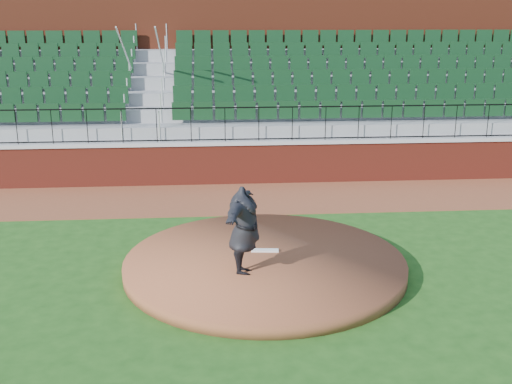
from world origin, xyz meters
TOP-DOWN VIEW (x-y plane):
  - ground at (0.00, 0.00)m, footprint 90.00×90.00m
  - warning_track at (0.00, 5.40)m, footprint 34.00×3.20m
  - field_wall at (0.00, 7.00)m, footprint 34.00×0.35m
  - wall_cap at (0.00, 7.00)m, footprint 34.00×0.45m
  - wall_railing at (0.00, 7.00)m, footprint 34.00×0.05m
  - seating_stands at (0.00, 9.72)m, footprint 34.00×5.10m
  - concourse_wall at (0.00, 12.52)m, footprint 34.00×0.50m
  - pitchers_mound at (0.09, 0.33)m, footprint 5.64×5.64m
  - pitching_rubber at (0.12, 0.71)m, footprint 0.58×0.19m
  - pitcher at (-0.37, -0.35)m, footprint 1.00×2.17m

SIDE VIEW (x-z plane):
  - ground at x=0.00m, z-range 0.00..0.00m
  - warning_track at x=0.00m, z-range 0.00..0.01m
  - pitchers_mound at x=0.09m, z-range 0.00..0.25m
  - pitching_rubber at x=0.12m, z-range 0.25..0.29m
  - field_wall at x=0.00m, z-range 0.00..1.20m
  - pitcher at x=-0.37m, z-range 0.25..1.96m
  - wall_cap at x=0.00m, z-range 1.20..1.30m
  - wall_railing at x=0.00m, z-range 1.30..2.30m
  - seating_stands at x=0.00m, z-range 0.00..4.60m
  - concourse_wall at x=0.00m, z-range 0.00..5.50m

